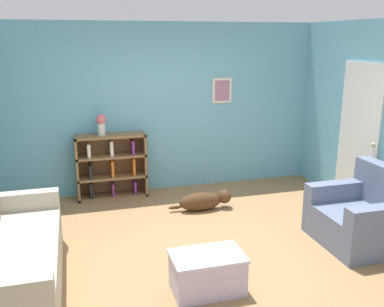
% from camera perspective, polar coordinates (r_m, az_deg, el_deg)
% --- Properties ---
extents(ground_plane, '(14.00, 14.00, 0.00)m').
position_cam_1_polar(ground_plane, '(5.03, 1.27, -12.79)').
color(ground_plane, '#997047').
extents(wall_back, '(5.60, 0.13, 2.60)m').
position_cam_1_polar(wall_back, '(6.71, -4.30, 6.05)').
color(wall_back, '#6BADC6').
rests_on(wall_back, ground_plane).
extents(couch, '(0.89, 2.06, 0.87)m').
position_cam_1_polar(couch, '(4.48, -23.80, -13.20)').
color(couch, '#B7AD99').
rests_on(couch, ground_plane).
extents(bookshelf, '(1.04, 0.31, 0.97)m').
position_cam_1_polar(bookshelf, '(6.59, -10.72, -1.65)').
color(bookshelf, olive).
rests_on(bookshelf, ground_plane).
extents(recliner_chair, '(0.89, 1.00, 0.91)m').
position_cam_1_polar(recliner_chair, '(5.47, 21.80, -7.82)').
color(recliner_chair, slate).
rests_on(recliner_chair, ground_plane).
extents(coffee_table, '(0.69, 0.44, 0.39)m').
position_cam_1_polar(coffee_table, '(4.23, 2.06, -15.46)').
color(coffee_table, '#BCB2D1').
rests_on(coffee_table, ground_plane).
extents(dog, '(0.91, 0.23, 0.27)m').
position_cam_1_polar(dog, '(6.08, 1.66, -6.31)').
color(dog, '#472D19').
rests_on(dog, ground_plane).
extents(vase, '(0.15, 0.15, 0.31)m').
position_cam_1_polar(vase, '(6.40, -12.03, 3.96)').
color(vase, silver).
rests_on(vase, bookshelf).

